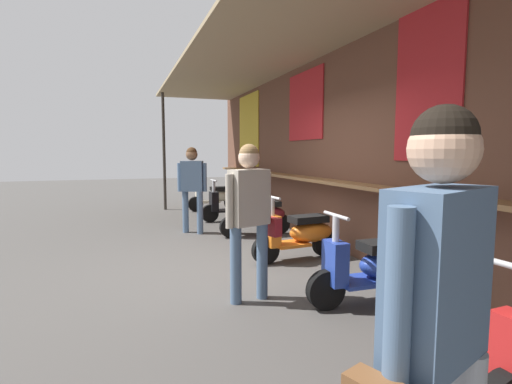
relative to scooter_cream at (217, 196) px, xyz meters
The scene contains 10 objects.
ground_plane 5.32m from the scooter_cream, 11.75° to the right, with size 38.97×38.97×0.00m, color #474442.
market_stall_facade 5.47m from the scooter_cream, ahead, with size 13.92×2.48×3.40m.
scooter_cream is the anchor object (origin of this frame).
scooter_black 1.68m from the scooter_cream, ahead, with size 0.46×1.40×0.97m.
scooter_maroon 3.39m from the scooter_cream, ahead, with size 0.46×1.40×0.97m.
scooter_orange 5.16m from the scooter_cream, ahead, with size 0.50×1.40×0.97m.
scooter_blue 6.89m from the scooter_cream, ahead, with size 0.46×1.40×0.97m.
shopper_with_handbag 6.53m from the scooter_cream, 10.76° to the right, with size 0.41×0.65×1.66m.
shopper_browsing 9.30m from the scooter_cream, ahead, with size 0.44×0.66×1.72m.
shopper_passing 3.06m from the scooter_cream, 22.88° to the right, with size 0.35×0.54×1.68m.
Camera 1 is at (4.93, -1.41, 1.57)m, focal length 26.82 mm.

